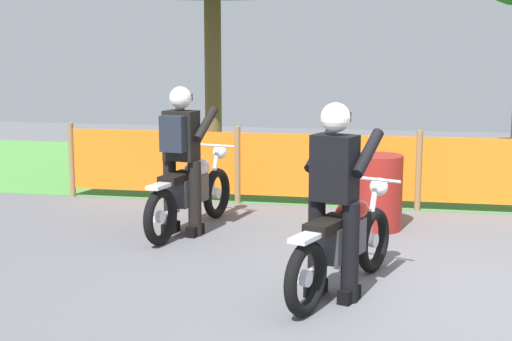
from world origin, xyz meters
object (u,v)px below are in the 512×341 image
at_px(oil_drum, 377,192).
at_px(rider_lead, 335,194).
at_px(motorcycle_lead, 343,241).
at_px(rider_trailing, 181,152).
at_px(motorcycle_trailing, 191,192).

bearing_deg(oil_drum, rider_lead, -96.93).
distance_m(motorcycle_lead, rider_lead, 0.50).
height_order(rider_lead, rider_trailing, same).
height_order(motorcycle_lead, rider_lead, rider_lead).
relative_size(motorcycle_lead, motorcycle_trailing, 0.96).
distance_m(rider_trailing, oil_drum, 2.33).
bearing_deg(motorcycle_lead, rider_trailing, 71.50).
bearing_deg(rider_trailing, oil_drum, -60.33).
height_order(rider_trailing, oil_drum, rider_trailing).
bearing_deg(rider_lead, motorcycle_lead, 0.57).
distance_m(motorcycle_lead, oil_drum, 2.30).
distance_m(rider_lead, rider_trailing, 2.60).
bearing_deg(motorcycle_lead, oil_drum, 15.52).
relative_size(motorcycle_trailing, oil_drum, 2.23).
bearing_deg(rider_trailing, motorcycle_trailing, 0.51).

